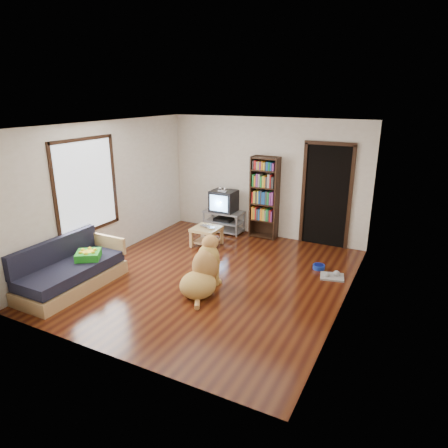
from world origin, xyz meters
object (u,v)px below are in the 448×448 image
at_px(tv_stand, 224,221).
at_px(sofa, 71,273).
at_px(grey_rag, 332,277).
at_px(bookshelf, 265,193).
at_px(coffee_table, 207,233).
at_px(crt_tv, 224,201).
at_px(laptop, 206,227).
at_px(dog_bowl, 319,267).
at_px(green_cushion, 88,255).
at_px(dog, 203,272).

height_order(tv_stand, sofa, sofa).
height_order(grey_rag, bookshelf, bookshelf).
bearing_deg(coffee_table, bookshelf, 50.44).
height_order(grey_rag, crt_tv, crt_tv).
height_order(laptop, bookshelf, bookshelf).
xyz_separation_m(crt_tv, bookshelf, (0.95, 0.07, 0.26)).
xyz_separation_m(laptop, grey_rag, (2.72, -0.31, -0.40)).
bearing_deg(grey_rag, tv_stand, 155.13).
xyz_separation_m(dog_bowl, crt_tv, (-2.50, 1.07, 0.70)).
bearing_deg(green_cushion, dog, -17.34).
bearing_deg(sofa, dog_bowl, 36.61).
bearing_deg(coffee_table, grey_rag, -7.22).
distance_m(bookshelf, coffee_table, 1.54).
distance_m(green_cushion, sofa, 0.39).
height_order(laptop, crt_tv, crt_tv).
bearing_deg(dog_bowl, coffee_table, 177.77).
distance_m(bookshelf, sofa, 4.26).
distance_m(laptop, coffee_table, 0.14).
relative_size(grey_rag, crt_tv, 0.69).
xyz_separation_m(green_cushion, sofa, (-0.12, -0.30, -0.22)).
bearing_deg(coffee_table, tv_stand, 95.04).
relative_size(bookshelf, coffee_table, 3.27).
bearing_deg(dog_bowl, tv_stand, 157.26).
bearing_deg(sofa, green_cushion, 67.45).
distance_m(green_cushion, grey_rag, 4.21).
bearing_deg(dog_bowl, bookshelf, 143.65).
xyz_separation_m(dog_bowl, dog, (-1.46, -1.70, 0.30)).
distance_m(crt_tv, bookshelf, 0.99).
relative_size(green_cushion, dog_bowl, 1.73).
bearing_deg(tv_stand, sofa, -105.02).
xyz_separation_m(grey_rag, tv_stand, (-2.80, 1.30, 0.25)).
xyz_separation_m(laptop, bookshelf, (0.87, 1.08, 0.59)).
height_order(bookshelf, dog, bookshelf).
xyz_separation_m(bookshelf, coffee_table, (-0.87, -1.05, -0.72)).
distance_m(green_cushion, coffee_table, 2.56).
height_order(tv_stand, crt_tv, crt_tv).
xyz_separation_m(tv_stand, dog, (1.04, -2.75, 0.07)).
bearing_deg(laptop, sofa, -97.54).
distance_m(green_cushion, crt_tv, 3.47).
distance_m(dog_bowl, crt_tv, 2.81).
bearing_deg(grey_rag, crt_tv, 154.77).
relative_size(laptop, coffee_table, 0.62).
distance_m(crt_tv, dog, 2.99).
height_order(dog_bowl, coffee_table, coffee_table).
relative_size(green_cushion, sofa, 0.21).
height_order(green_cushion, sofa, sofa).
distance_m(laptop, bookshelf, 1.50).
bearing_deg(bookshelf, green_cushion, -117.72).
distance_m(tv_stand, bookshelf, 1.20).
relative_size(tv_stand, sofa, 0.50).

